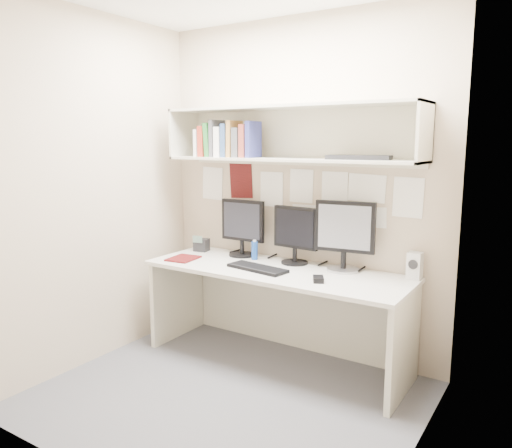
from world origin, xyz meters
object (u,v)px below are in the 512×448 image
Objects in this scene: desk at (276,315)px; speaker at (415,266)px; monitor_center at (296,232)px; desk_phone at (201,245)px; monitor_left at (243,225)px; monitor_right at (345,234)px; keyboard at (257,268)px; maroon_notebook at (183,258)px.

speaker reaches higher than desk.
monitor_center is 0.91m from desk_phone.
monitor_left is 0.44m from desk_phone.
desk is 1.08m from speaker.
monitor_right reaches higher than desk_phone.
monitor_left is 1.05× the size of monitor_center.
monitor_center is 0.91m from speaker.
maroon_notebook is (-0.68, -0.04, -0.00)m from keyboard.
monitor_center is 0.42m from keyboard.
monitor_center is at bearing 75.32° from keyboard.
maroon_notebook is (-0.82, -0.37, -0.24)m from monitor_center.
desk is 0.65m from monitor_center.
maroon_notebook is (-1.72, -0.42, -0.09)m from speaker.
desk is 3.92× the size of monitor_right.
monitor_right is (0.40, -0.00, 0.03)m from monitor_center.
monitor_center reaches higher than desk_phone.
monitor_left reaches higher than monitor_center.
monitor_right reaches higher than keyboard.
monitor_left is 0.89m from monitor_right.
desk is at bearing -96.15° from monitor_center.
monitor_center is (0.04, 0.22, 0.61)m from desk.
desk_phone is at bearing 174.53° from monitor_right.
keyboard is at bearing -109.04° from monitor_center.
desk is at bearing -162.86° from speaker.
monitor_right is (0.44, 0.22, 0.64)m from desk.
maroon_notebook is (-1.22, -0.37, -0.27)m from monitor_right.
monitor_right is 0.53m from speaker.
monitor_left is at bearing -176.76° from speaker.
desk is at bearing 4.23° from maroon_notebook.
speaker is (0.94, 0.27, 0.46)m from desk.
keyboard is at bearing -156.66° from monitor_right.
desk is 0.87m from maroon_notebook.
monitor_left reaches higher than desk_phone.
monitor_right reaches higher than maroon_notebook.
monitor_center is 2.37× the size of speaker.
monitor_left is 0.91× the size of monitor_right.
speaker is (0.90, 0.05, -0.15)m from monitor_center.
speaker reaches higher than maroon_notebook.
desk_phone is at bearing 168.69° from desk.
monitor_left is at bearing -3.32° from desk_phone.
monitor_left is 0.55m from maroon_notebook.
desk_phone is at bearing 95.44° from maroon_notebook.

